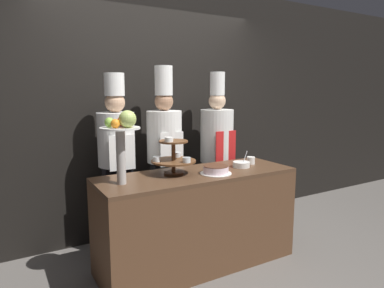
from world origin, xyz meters
name	(u,v)px	position (x,y,z in m)	size (l,w,h in m)	color
ground_plane	(216,279)	(0.00, 0.00, 0.00)	(14.00, 14.00, 0.00)	#5B5651
wall_back	(153,110)	(0.00, 1.28, 1.40)	(10.00, 0.06, 2.80)	black
buffet_counter	(197,219)	(0.00, 0.32, 0.44)	(1.83, 0.63, 0.88)	brown
tiered_stand	(173,157)	(-0.21, 0.39, 1.03)	(0.40, 0.40, 0.34)	brown
fruit_pedestal	(122,133)	(-0.70, 0.28, 1.29)	(0.31, 0.31, 0.59)	#B2ADA8
cake_round	(216,170)	(0.12, 0.20, 0.91)	(0.28, 0.28, 0.07)	white
cup_white	(251,160)	(0.66, 0.37, 0.92)	(0.08, 0.08, 0.07)	white
serving_bowl_near	(241,164)	(0.49, 0.30, 0.91)	(0.16, 0.16, 0.15)	white
chef_left	(117,155)	(-0.55, 0.92, 0.99)	(0.35, 0.35, 1.78)	black
chef_center_left	(165,150)	(-0.04, 0.92, 1.00)	(0.36, 0.36, 1.86)	#28282D
chef_center_right	(217,147)	(0.62, 0.92, 0.97)	(0.37, 0.37, 1.82)	#38332D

